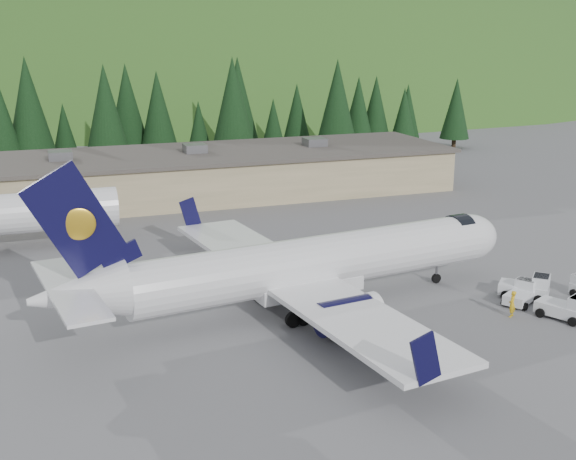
# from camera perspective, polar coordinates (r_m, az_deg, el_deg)

# --- Properties ---
(ground) EXTENTS (600.00, 600.00, 0.00)m
(ground) POSITION_cam_1_polar(r_m,az_deg,el_deg) (51.07, 2.29, -6.01)
(ground) COLOR #5C5C60
(airliner) EXTENTS (35.11, 33.05, 11.65)m
(airliner) POSITION_cam_1_polar(r_m,az_deg,el_deg) (49.54, 1.30, -2.87)
(airliner) COLOR white
(airliner) RESTS_ON ground
(baggage_tug_a) EXTENTS (3.26, 2.80, 1.56)m
(baggage_tug_a) POSITION_cam_1_polar(r_m,az_deg,el_deg) (53.99, 18.00, -4.79)
(baggage_tug_a) COLOR silver
(baggage_tug_a) RESTS_ON ground
(baggage_tug_b) EXTENTS (3.64, 3.60, 1.82)m
(baggage_tug_b) POSITION_cam_1_polar(r_m,az_deg,el_deg) (55.02, 18.47, -4.32)
(baggage_tug_b) COLOR silver
(baggage_tug_b) RESTS_ON ground
(terminal_building) EXTENTS (71.00, 17.00, 6.10)m
(terminal_building) POSITION_cam_1_polar(r_m,az_deg,el_deg) (84.58, -10.62, 4.18)
(terminal_building) COLOR #948860
(terminal_building) RESTS_ON ground
(baggage_tug_d) EXTENTS (3.08, 3.74, 1.79)m
(baggage_tug_d) POSITION_cam_1_polar(r_m,az_deg,el_deg) (51.92, 21.21, -5.78)
(baggage_tug_d) COLOR silver
(baggage_tug_d) RESTS_ON ground
(ramp_worker) EXTENTS (0.80, 0.76, 1.84)m
(ramp_worker) POSITION_cam_1_polar(r_m,az_deg,el_deg) (51.11, 17.29, -5.60)
(ramp_worker) COLOR gold
(ramp_worker) RESTS_ON ground
(tree_line) EXTENTS (113.48, 18.01, 14.37)m
(tree_line) POSITION_cam_1_polar(r_m,az_deg,el_deg) (105.70, -14.46, 8.85)
(tree_line) COLOR black
(tree_line) RESTS_ON ground
(hills) EXTENTS (614.00, 330.00, 300.00)m
(hills) POSITION_cam_1_polar(r_m,az_deg,el_deg) (280.31, -3.70, -5.94)
(hills) COLOR #274D19
(hills) RESTS_ON ground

